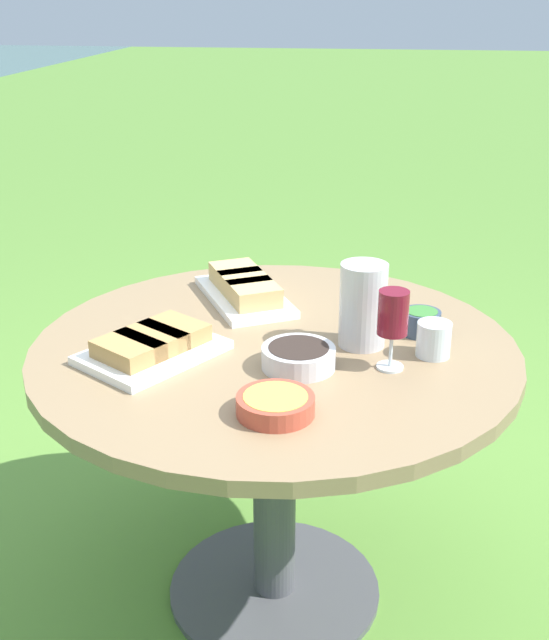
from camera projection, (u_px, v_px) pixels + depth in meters
name	position (u px, v px, depth m)	size (l,w,h in m)	color
ground_plane	(274.00, 590.00, 2.18)	(40.00, 40.00, 0.00)	#5B8C38
dining_table	(274.00, 394.00, 1.95)	(1.15, 1.15, 0.74)	#4C4C51
water_pitcher	(363.00, 305.00, 1.85)	(0.12, 0.11, 0.20)	silver
wine_glass	(393.00, 316.00, 1.72)	(0.07, 0.07, 0.18)	silver
platter_bread_main	(152.00, 346.00, 1.82)	(0.38, 0.35, 0.06)	white
platter_charcuterie	(245.00, 289.00, 2.14)	(0.40, 0.33, 0.07)	white
bowl_fries	(275.00, 404.00, 1.57)	(0.16, 0.16, 0.04)	#B74733
bowl_salad	(421.00, 321.00, 1.93)	(0.09, 0.09, 0.06)	#334256
bowl_olives	(298.00, 356.00, 1.76)	(0.16, 0.16, 0.05)	silver
cup_water_near	(434.00, 339.00, 1.82)	(0.08, 0.08, 0.08)	silver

